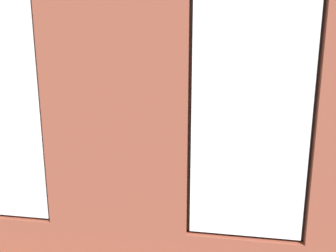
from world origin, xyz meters
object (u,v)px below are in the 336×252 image
Objects in this scene: remote_black at (200,156)px; tv_flatscreen at (5,124)px; couch_by_window at (152,217)px; cup_ceramic at (179,155)px; potted_plant_mid_room_small at (204,144)px; table_plant_small at (184,153)px; candle_jar at (170,153)px; potted_plant_foreground_right at (82,128)px; papasan_chair at (137,130)px; coffee_table at (179,161)px; potted_plant_between_couches at (275,202)px; potted_plant_corner_near_left at (298,125)px; remote_gray at (156,158)px; couch_left at (335,181)px; potted_plant_beside_window_right at (15,187)px; media_console at (9,160)px.

tv_flatscreen is at bearing 174.94° from remote_black.
couch_by_window reaches higher than cup_ceramic.
table_plant_small is at bearing 78.54° from potted_plant_mid_room_small.
candle_jar is 0.47× the size of table_plant_small.
couch_by_window is 15.54× the size of candle_jar.
potted_plant_foreground_right is (2.98, -2.44, -0.10)m from cup_ceramic.
table_plant_small is 0.20× the size of tv_flatscreen.
papasan_chair is at bearing -60.52° from candle_jar.
potted_plant_between_couches is (-1.29, 1.90, 0.21)m from coffee_table.
cup_ceramic is 0.10× the size of potted_plant_foreground_right.
couch_by_window is 5.27m from potted_plant_foreground_right.
cup_ceramic is at bearing 121.59° from papasan_chair.
remote_black is at bearing 145.29° from potted_plant_foreground_right.
tv_flatscreen is at bearing 1.81° from cup_ceramic.
potted_plant_foreground_right is at bearing 0.55° from potted_plant_corner_near_left.
candle_jar is at bearing -172.03° from remote_gray.
candle_jar is (2.61, -0.51, 0.18)m from couch_left.
potted_plant_between_couches reaches higher than potted_plant_mid_room_small.
potted_plant_corner_near_left is (-2.50, -2.61, 0.06)m from table_plant_small.
potted_plant_mid_room_small is at bearing -106.35° from coffee_table.
potted_plant_mid_room_small is (-2.10, -3.37, -0.24)m from potted_plant_beside_window_right.
couch_left is 5.78m from tv_flatscreen.
tv_flatscreen reaches higher than potted_plant_between_couches.
media_console and potted_plant_mid_room_small have the same top height.
couch_by_window is at bearing -110.19° from remote_black.
remote_black is at bearing -105.77° from couch_left.
remote_gray is (0.23, 0.20, -0.05)m from candle_jar.
couch_left is at bearing 170.35° from coffee_table.
candle_jar is 3.67m from potted_plant_foreground_right.
papasan_chair is at bearing -100.50° from remote_gray.
potted_plant_foreground_right is at bearing -118.94° from couch_left.
potted_plant_between_couches is 1.22× the size of potted_plant_foreground_right.
potted_plant_foreground_right is at bearing -56.34° from couch_by_window.
potted_plant_corner_near_left reaches higher than media_console.
potted_plant_corner_near_left is at bearing -176.45° from papasan_chair.
couch_by_window reaches higher than table_plant_small.
candle_jar is 2.48m from papasan_chair.
couch_by_window is at bearing 82.15° from potted_plant_mid_room_small.
potted_plant_between_couches is 2.37× the size of potted_plant_mid_room_small.
potted_plant_between_couches reaches higher than couch_left.
tv_flatscreen reaches higher than coffee_table.
cup_ceramic is 0.63× the size of remote_black.
media_console is (3.29, 0.11, -0.11)m from coffee_table.
potted_plant_beside_window_right is (1.71, 2.04, 0.23)m from coffee_table.
potted_plant_beside_window_right is at bearing 129.10° from tv_flatscreen.
potted_plant_corner_near_left reaches higher than remote_gray.
remote_black is at bearing 129.40° from papasan_chair.
media_console is (3.12, 0.20, -0.22)m from candle_jar.
potted_plant_between_couches is at bearing 123.70° from table_plant_small.
potted_plant_between_couches is at bearing -74.01° from remote_black.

